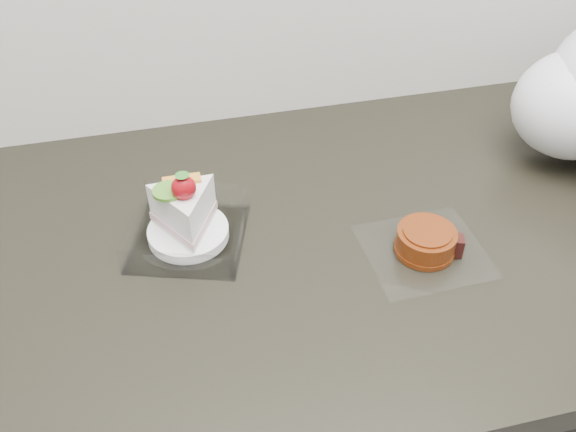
% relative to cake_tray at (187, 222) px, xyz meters
% --- Properties ---
extents(counter, '(2.04, 0.64, 0.90)m').
position_rel_cake_tray_xyz_m(counter, '(0.23, -0.03, -0.48)').
color(counter, black).
rests_on(counter, ground).
extents(cake_tray, '(0.18, 0.18, 0.11)m').
position_rel_cake_tray_xyz_m(cake_tray, '(0.00, 0.00, 0.00)').
color(cake_tray, white).
rests_on(cake_tray, counter).
extents(mooncake_wrap, '(0.16, 0.15, 0.04)m').
position_rel_cake_tray_xyz_m(mooncake_wrap, '(0.30, -0.10, -0.02)').
color(mooncake_wrap, white).
rests_on(mooncake_wrap, counter).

